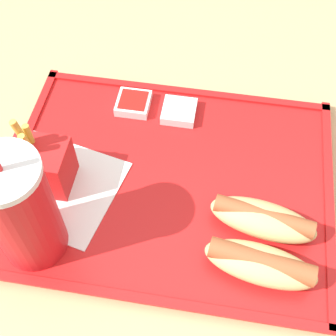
% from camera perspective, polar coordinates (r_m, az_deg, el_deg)
% --- Properties ---
extents(ground_plane, '(8.00, 8.00, 0.00)m').
position_cam_1_polar(ground_plane, '(1.37, -1.03, -19.51)').
color(ground_plane, '#4C4742').
extents(dining_table, '(1.33, 1.01, 0.77)m').
position_cam_1_polar(dining_table, '(1.00, -1.37, -13.68)').
color(dining_table, tan).
rests_on(dining_table, ground_plane).
extents(food_tray, '(0.45, 0.35, 0.01)m').
position_cam_1_polar(food_tray, '(0.65, -0.00, -1.75)').
color(food_tray, red).
rests_on(food_tray, dining_table).
extents(paper_napkin, '(0.20, 0.18, 0.00)m').
position_cam_1_polar(paper_napkin, '(0.66, -13.75, -2.02)').
color(paper_napkin, white).
rests_on(paper_napkin, food_tray).
extents(soda_cup, '(0.08, 0.08, 0.20)m').
position_cam_1_polar(soda_cup, '(0.55, -17.50, -4.97)').
color(soda_cup, red).
rests_on(soda_cup, food_tray).
extents(hot_dog_far, '(0.14, 0.07, 0.04)m').
position_cam_1_polar(hot_dog_far, '(0.57, 11.21, -11.36)').
color(hot_dog_far, '#DBB270').
rests_on(hot_dog_far, food_tray).
extents(hot_dog_near, '(0.14, 0.07, 0.04)m').
position_cam_1_polar(hot_dog_near, '(0.60, 11.50, -6.11)').
color(hot_dog_near, '#DBB270').
rests_on(hot_dog_near, food_tray).
extents(fries_carton, '(0.07, 0.06, 0.12)m').
position_cam_1_polar(fries_carton, '(0.63, -15.16, 0.35)').
color(fries_carton, red).
rests_on(fries_carton, food_tray).
extents(sauce_cup_mayo, '(0.05, 0.05, 0.02)m').
position_cam_1_polar(sauce_cup_mayo, '(0.71, 1.36, 6.97)').
color(sauce_cup_mayo, silver).
rests_on(sauce_cup_mayo, food_tray).
extents(sauce_cup_ketchup, '(0.05, 0.05, 0.02)m').
position_cam_1_polar(sauce_cup_ketchup, '(0.72, -4.24, 7.92)').
color(sauce_cup_ketchup, silver).
rests_on(sauce_cup_ketchup, food_tray).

